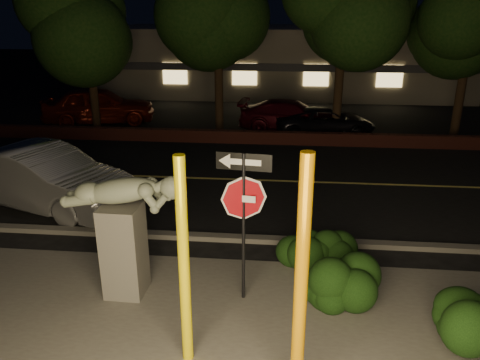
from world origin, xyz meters
name	(u,v)px	position (x,y,z in m)	size (l,w,h in m)	color
ground	(274,153)	(0.00, 10.00, 0.00)	(90.00, 90.00, 0.00)	black
patio	(252,360)	(0.00, -1.00, 0.01)	(14.00, 6.00, 0.02)	#4C4944
road	(271,181)	(0.00, 7.00, 0.01)	(80.00, 8.00, 0.01)	black
lane_marking	(271,180)	(0.00, 7.00, 0.02)	(80.00, 0.12, 0.01)	#CCB951
curb	(265,240)	(0.00, 2.90, 0.06)	(80.00, 0.25, 0.12)	#4C4944
brick_wall	(275,138)	(0.00, 11.30, 0.25)	(40.00, 0.35, 0.50)	#4F1F19
parking_lot	(278,114)	(0.00, 17.00, 0.01)	(40.00, 12.00, 0.01)	black
building	(282,59)	(0.00, 24.99, 2.00)	(22.00, 10.20, 4.00)	#6A6255
tree_far_a	(84,2)	(-8.00, 13.00, 5.34)	(4.60, 4.60, 7.43)	black
yellow_pole_left	(184,265)	(-0.99, -1.03, 1.63)	(0.16, 0.16, 3.27)	yellow
yellow_pole_right	(301,285)	(0.64, -1.60, 1.76)	(0.18, 0.18, 3.53)	orange
signpost	(244,199)	(-0.29, 0.64, 2.00)	(0.95, 0.15, 2.81)	black
sculpture	(124,222)	(-2.44, 0.61, 1.47)	(2.22, 0.71, 2.38)	#4C4944
hedge_center	(314,248)	(1.04, 1.87, 0.46)	(1.76, 0.83, 0.92)	black
hedge_right	(330,278)	(1.27, 0.66, 0.52)	(1.58, 0.84, 1.03)	black
silver_sedan	(44,178)	(-5.96, 4.37, 0.83)	(1.75, 5.03, 1.66)	silver
parked_car_red	(99,105)	(-8.25, 14.04, 0.85)	(2.02, 5.01, 1.71)	#67150A
parked_car_darkred	(292,116)	(0.66, 13.45, 0.67)	(1.88, 4.63, 1.34)	#3A0710
parked_car_dark	(325,121)	(2.04, 12.95, 0.58)	(1.93, 4.18, 1.16)	black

